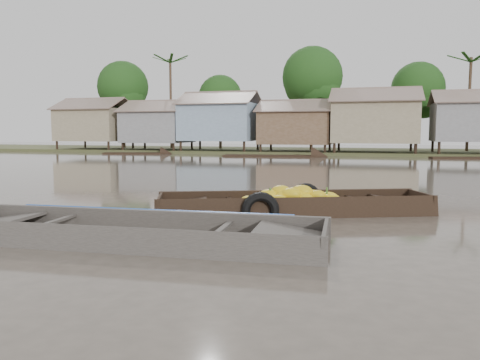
# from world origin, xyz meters

# --- Properties ---
(ground) EXTENTS (120.00, 120.00, 0.00)m
(ground) POSITION_xyz_m (0.00, 0.00, 0.00)
(ground) COLOR #4E463C
(ground) RESTS_ON ground
(riverbank) EXTENTS (120.00, 12.47, 10.22)m
(riverbank) POSITION_xyz_m (3.03, 31.86, 3.07)
(riverbank) COLOR #384723
(riverbank) RESTS_ON ground
(banana_boat) EXTENTS (6.52, 3.78, 0.90)m
(banana_boat) POSITION_xyz_m (0.66, 1.21, 0.21)
(banana_boat) COLOR black
(banana_boat) RESTS_ON ground
(viewer_boat) EXTENTS (6.95, 2.23, 0.55)m
(viewer_boat) POSITION_xyz_m (-1.50, -2.33, 0.05)
(viewer_boat) COLOR #3B3632
(viewer_boat) RESTS_ON ground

